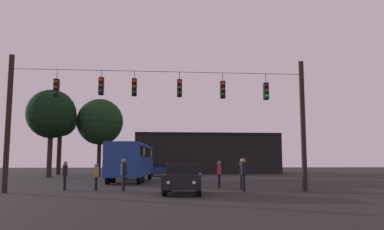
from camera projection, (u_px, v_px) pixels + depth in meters
name	position (u px, v px, depth m)	size (l,w,h in m)	color
ground_plane	(159.00, 183.00, 28.93)	(168.00, 168.00, 0.00)	black
overhead_signal_span	(161.00, 111.00, 20.99)	(16.20, 0.44, 7.28)	black
city_bus	(132.00, 159.00, 31.80)	(3.28, 11.15, 3.00)	navy
car_near_right	(183.00, 178.00, 19.40)	(2.25, 4.47, 1.52)	black
car_far_left	(158.00, 169.00, 42.73)	(2.17, 4.45, 1.52)	navy
pedestrian_crossing_left	(124.00, 173.00, 21.40)	(0.35, 0.42, 1.75)	black
pedestrian_crossing_center	(244.00, 173.00, 20.61)	(0.26, 0.37, 1.76)	black
pedestrian_crossing_right	(96.00, 175.00, 21.65)	(0.25, 0.37, 1.52)	black
pedestrian_near_bus	(65.00, 174.00, 21.70)	(0.29, 0.39, 1.64)	black
pedestrian_trailing	(242.00, 172.00, 22.42)	(0.32, 0.41, 1.79)	black
pedestrian_far_side	(219.00, 173.00, 24.08)	(0.27, 0.38, 1.64)	black
corner_building	(205.00, 154.00, 56.76)	(19.72, 11.25, 5.52)	black
tree_left_silhouette	(51.00, 114.00, 40.52)	(5.11, 5.11, 9.15)	#2D2116
tree_behind_building	(100.00, 122.00, 42.66)	(5.06, 5.06, 8.53)	black
tree_right_far	(60.00, 121.00, 49.62)	(4.22, 4.22, 9.04)	black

